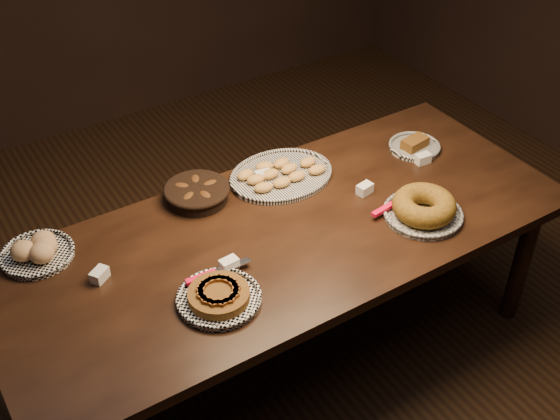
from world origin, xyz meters
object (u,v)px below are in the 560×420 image
madeleine_platter (281,174)px  bundt_cake_plate (424,208)px  apple_tart_plate (219,296)px  buffet_table (286,244)px

madeleine_platter → bundt_cake_plate: bearing=-45.9°
apple_tart_plate → bundt_cake_plate: 0.95m
apple_tart_plate → madeleine_platter: (0.60, 0.53, -0.00)m
madeleine_platter → bundt_cake_plate: 0.65m
apple_tart_plate → bundt_cake_plate: size_ratio=0.96×
buffet_table → madeleine_platter: 0.38m
buffet_table → bundt_cake_plate: (0.53, -0.23, 0.12)m
apple_tart_plate → madeleine_platter: size_ratio=0.73×
buffet_table → apple_tart_plate: bearing=-153.8°
madeleine_platter → apple_tart_plate: bearing=-126.7°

